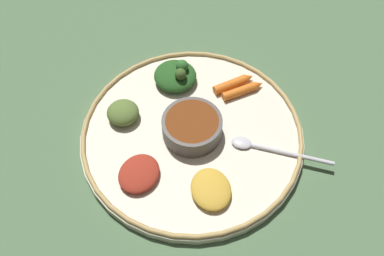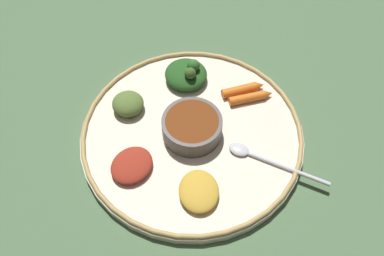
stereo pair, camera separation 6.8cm
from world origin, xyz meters
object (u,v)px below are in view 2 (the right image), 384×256
Objects in this scene: greens_pile at (187,74)px; carrot_outer at (243,89)px; carrot_near_spoon at (250,97)px; spoon at (262,158)px; center_bowl at (192,126)px.

greens_pile is 0.11m from carrot_outer.
greens_pile is at bearing 85.31° from carrot_near_spoon.
carrot_near_spoon is at bearing 22.86° from spoon.
spoon is 0.12m from carrot_near_spoon.
center_bowl reaches higher than spoon.
greens_pile reaches higher than center_bowl.
carrot_near_spoon is at bearing -37.54° from center_bowl.
spoon is 2.28× the size of carrot_outer.
center_bowl is 0.59× the size of spoon.
greens_pile is (0.11, 0.05, -0.00)m from center_bowl.
carrot_near_spoon and carrot_outer have the same top height.
greens_pile is at bearing 54.05° from spoon.
greens_pile is 1.22× the size of carrot_near_spoon.
carrot_near_spoon is 1.02× the size of carrot_outer.
carrot_outer is (0.13, 0.07, 0.00)m from spoon.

